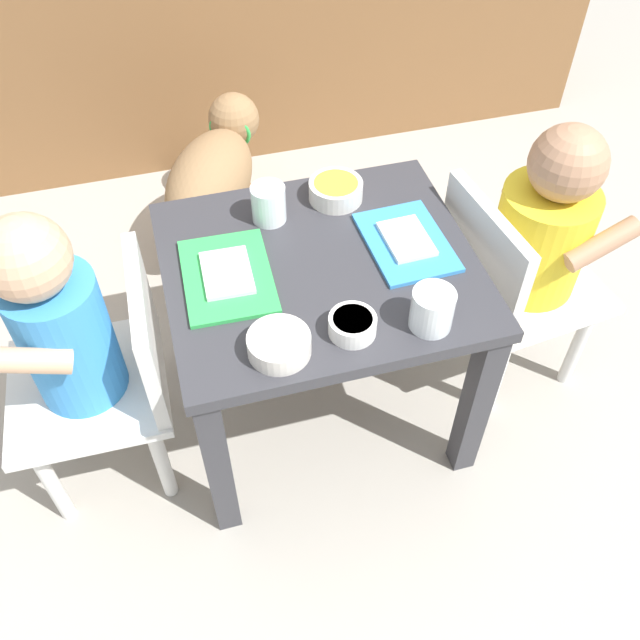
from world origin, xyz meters
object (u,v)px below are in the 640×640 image
Objects in this scene: seated_child_right at (537,237)px; cereal_bowl_right_side at (279,344)px; veggie_bowl_near at (352,325)px; dog at (214,173)px; food_tray_left at (227,275)px; water_cup_right at (432,311)px; water_cup_left at (269,206)px; seated_child_left at (73,335)px; dining_table at (320,295)px; food_tray_right at (406,241)px; cereal_bowl_left_side at (336,190)px.

cereal_bowl_right_side is at bearing -161.58° from seated_child_right.
cereal_bowl_right_side reaches higher than veggie_bowl_near.
dog is 2.14× the size of food_tray_left.
cereal_bowl_right_side reaches higher than food_tray_left.
seated_child_right is 0.37m from water_cup_right.
dog is at bearing 96.70° from water_cup_left.
seated_child_left reaches higher than seated_child_right.
seated_child_right reaches higher than water_cup_right.
food_tray_left reaches higher than dining_table.
water_cup_left is at bearing 112.81° from dining_table.
food_tray_right is at bearing -64.68° from dog.
seated_child_left reaches higher than water_cup_right.
dining_table is at bearing 92.47° from veggie_bowl_near.
dog is at bearing 98.94° from veggie_bowl_near.
seated_child_left is at bearing -159.82° from cereal_bowl_left_side.
seated_child_left is at bearing 163.93° from water_cup_right.
dining_table is at bearing -67.19° from water_cup_left.
seated_child_left is at bearing -117.78° from dog.
food_tray_left is at bearing -127.87° from water_cup_left.
food_tray_right is 0.18m from cereal_bowl_left_side.
dog is 0.51m from water_cup_left.
water_cup_left is (0.10, 0.13, 0.02)m from food_tray_left.
veggie_bowl_near is (0.44, -0.15, 0.05)m from seated_child_left.
cereal_bowl_right_side is (-0.11, -0.18, 0.10)m from dining_table.
veggie_bowl_near is at bearing 4.05° from cereal_bowl_right_side.
veggie_bowl_near is (-0.43, -0.17, 0.06)m from seated_child_right.
water_cup_right reaches higher than cereal_bowl_right_side.
dining_table is at bearing 125.70° from water_cup_right.
dining_table is 0.23m from cereal_bowl_right_side.
dining_table is 7.72× the size of water_cup_right.
dining_table is 0.19m from veggie_bowl_near.
seated_child_left is (-0.43, -0.02, 0.05)m from dining_table.
food_tray_left reaches higher than dog.
water_cup_left is (-0.06, 0.14, 0.11)m from dining_table.
food_tray_right is 2.87× the size of water_cup_right.
food_tray_right is 2.63× the size of veggie_bowl_near.
seated_child_right is 8.01× the size of veggie_bowl_near.
cereal_bowl_left_side is (0.24, 0.16, 0.01)m from food_tray_left.
cereal_bowl_right_side is at bearing -119.21° from cereal_bowl_left_side.
water_cup_left is at bearing 164.81° from seated_child_right.
food_tray_right is (0.27, -0.58, 0.21)m from dog.
seated_child_right is 0.52m from water_cup_left.
food_tray_left is 0.29m from cereal_bowl_left_side.
seated_child_right reaches higher than food_tray_right.
veggie_bowl_near reaches higher than food_tray_left.
water_cup_right is at bearing -147.55° from seated_child_right.
dog is 4.56× the size of cereal_bowl_right_side.
food_tray_right is at bearing -31.04° from water_cup_left.
seated_child_right is at bearing 32.45° from water_cup_right.
seated_child_left is 6.24× the size of cereal_bowl_left_side.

